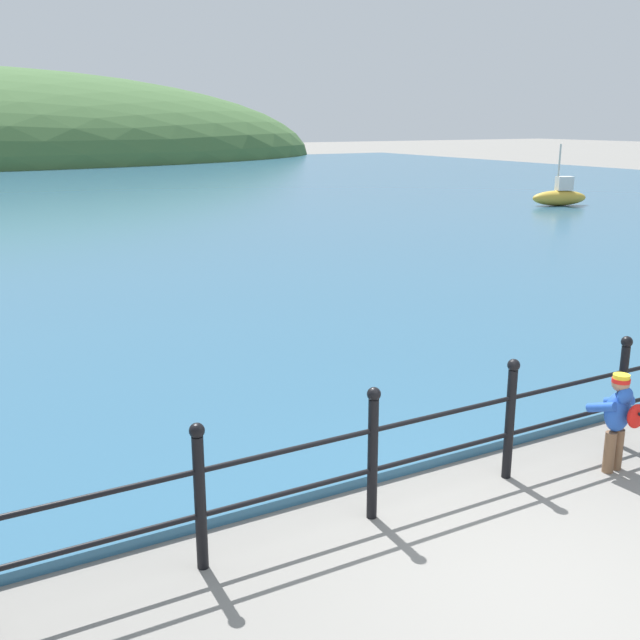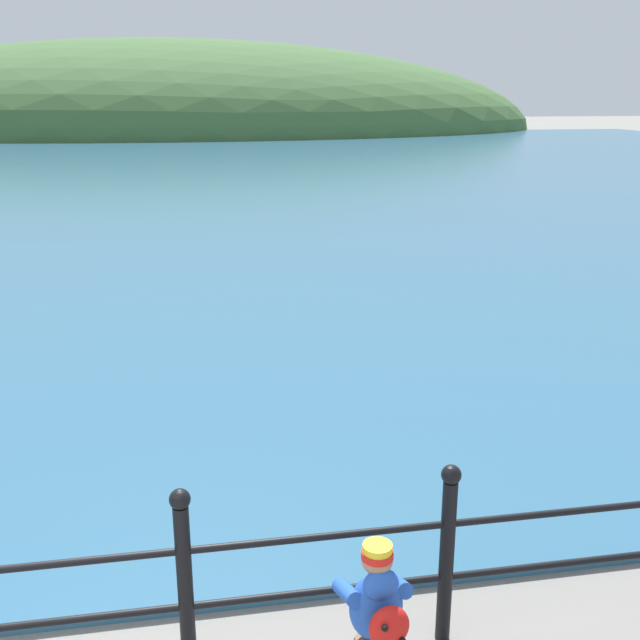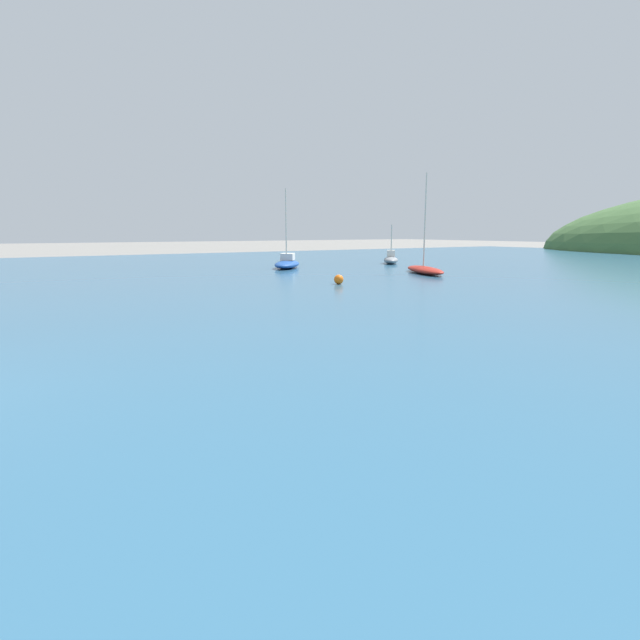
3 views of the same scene
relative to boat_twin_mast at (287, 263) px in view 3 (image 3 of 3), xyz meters
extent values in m
ellipsoid|color=#1E4793|center=(0.03, -0.02, -0.07)|extent=(3.76, 3.33, 0.45)
cube|color=silver|center=(-0.20, 0.15, 0.36)|extent=(1.27, 1.22, 0.40)
cylinder|color=beige|center=(0.17, -0.13, 2.20)|extent=(0.07, 0.07, 4.09)
ellipsoid|color=gray|center=(0.17, 7.81, -0.06)|extent=(2.65, 2.37, 0.46)
cube|color=silver|center=(0.02, 7.93, 0.38)|extent=(0.90, 0.86, 0.42)
cylinder|color=beige|center=(0.27, 7.72, 1.22)|extent=(0.07, 0.07, 2.11)
ellipsoid|color=maroon|center=(7.16, 4.10, -0.11)|extent=(4.32, 2.68, 0.36)
cylinder|color=beige|center=(6.96, 4.18, 2.40)|extent=(0.07, 0.07, 4.66)
sphere|color=orange|center=(9.07, -2.58, -0.10)|extent=(0.39, 0.39, 0.39)
camera|label=1|loc=(13.97, -20.28, 2.98)|focal=42.00mm
camera|label=2|loc=(18.91, -19.08, 2.89)|focal=42.00mm
camera|label=3|loc=(25.83, -14.19, 1.85)|focal=28.00mm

